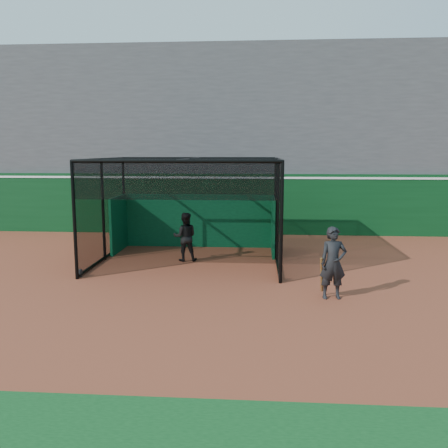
{
  "coord_description": "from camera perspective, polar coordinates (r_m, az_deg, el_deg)",
  "views": [
    {
      "loc": [
        1.12,
        -11.14,
        3.45
      ],
      "look_at": [
        0.16,
        2.0,
        1.4
      ],
      "focal_mm": 38.0,
      "sensor_mm": 36.0,
      "label": 1
    }
  ],
  "objects": [
    {
      "name": "batting_cage",
      "position": [
        14.79,
        -4.19,
        1.57
      ],
      "size": [
        5.58,
        4.8,
        3.17
      ],
      "color": "black",
      "rests_on": "ground"
    },
    {
      "name": "grandstand",
      "position": [
        23.46,
        1.48,
        11.34
      ],
      "size": [
        50.0,
        7.85,
        8.95
      ],
      "color": "#4C4C4F",
      "rests_on": "ground"
    },
    {
      "name": "outfield_wall",
      "position": [
        19.79,
        0.92,
        2.56
      ],
      "size": [
        50.0,
        0.5,
        2.5
      ],
      "color": "#0A3917",
      "rests_on": "ground"
    },
    {
      "name": "batter",
      "position": [
        14.93,
        -4.71,
        -1.54
      ],
      "size": [
        0.81,
        0.67,
        1.53
      ],
      "primitive_type": "imported",
      "rotation": [
        0.0,
        0.0,
        3.27
      ],
      "color": "black",
      "rests_on": "ground"
    },
    {
      "name": "on_deck_player",
      "position": [
        11.37,
        12.98,
        -4.6
      ],
      "size": [
        0.67,
        0.48,
        1.7
      ],
      "color": "black",
      "rests_on": "ground"
    },
    {
      "name": "ground",
      "position": [
        11.71,
        -1.5,
        -8.28
      ],
      "size": [
        120.0,
        120.0,
        0.0
      ],
      "primitive_type": "plane",
      "color": "brown",
      "rests_on": "ground"
    }
  ]
}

